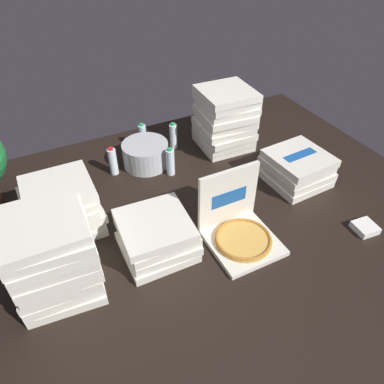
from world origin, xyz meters
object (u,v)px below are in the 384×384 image
water_bottle_1 (113,161)px  napkin_pile (365,228)px  ice_bucket (146,154)px  pizza_stack_right_far (157,235)px  pizza_stack_left_near (62,208)px  water_bottle_2 (143,137)px  pizza_stack_center_far (225,119)px  pizza_stack_right_near (53,256)px  water_bottle_3 (173,136)px  water_bottle_0 (170,162)px  open_pizza_box (239,228)px  pizza_stack_left_mid (297,168)px

water_bottle_1 → napkin_pile: bearing=-46.6°
ice_bucket → pizza_stack_right_far: bearing=-107.0°
pizza_stack_left_near → water_bottle_1: pizza_stack_left_near is taller
ice_bucket → napkin_pile: (0.90, -1.21, -0.07)m
pizza_stack_right_far → water_bottle_2: 1.04m
napkin_pile → pizza_stack_center_far: bearing=103.0°
napkin_pile → water_bottle_1: bearing=133.4°
pizza_stack_right_near → water_bottle_1: size_ratio=2.18×
pizza_stack_right_far → napkin_pile: pizza_stack_right_far is taller
pizza_stack_right_near → water_bottle_2: size_ratio=2.18×
water_bottle_3 → water_bottle_1: bearing=-167.3°
water_bottle_0 → water_bottle_1: 0.40m
open_pizza_box → pizza_stack_left_mid: bearing=23.7°
pizza_stack_center_far → water_bottle_3: pizza_stack_center_far is taller
open_pizza_box → water_bottle_0: bearing=96.9°
pizza_stack_center_far → pizza_stack_left_mid: (0.21, -0.60, -0.13)m
pizza_stack_right_far → water_bottle_2: (0.30, 1.00, -0.00)m
pizza_stack_right_near → napkin_pile: bearing=-13.6°
pizza_stack_right_near → water_bottle_1: 0.97m
ice_bucket → water_bottle_2: size_ratio=1.56×
pizza_stack_right_far → napkin_pile: (1.14, -0.42, -0.08)m
open_pizza_box → pizza_stack_center_far: bearing=64.2°
pizza_stack_right_near → pizza_stack_right_far: bearing=2.2°
ice_bucket → water_bottle_1: water_bottle_1 is taller
water_bottle_0 → water_bottle_2: (-0.05, 0.40, 0.00)m
pizza_stack_right_far → water_bottle_1: water_bottle_1 is taller
pizza_stack_left_mid → water_bottle_0: water_bottle_0 is taller
water_bottle_2 → pizza_stack_right_far: bearing=-106.7°
water_bottle_2 → napkin_pile: (0.84, -1.42, -0.08)m
open_pizza_box → pizza_stack_left_mid: 0.70m
water_bottle_2 → ice_bucket: bearing=-105.7°
pizza_stack_center_far → water_bottle_2: size_ratio=2.18×
pizza_stack_center_far → pizza_stack_left_mid: size_ratio=1.14×
water_bottle_0 → water_bottle_2: 0.40m
pizza_stack_right_near → pizza_stack_left_mid: size_ratio=1.14×
open_pizza_box → pizza_stack_center_far: size_ratio=0.87×
pizza_stack_center_far → pizza_stack_right_near: size_ratio=1.00×
open_pizza_box → water_bottle_2: 1.14m
water_bottle_0 → napkin_pile: water_bottle_0 is taller
pizza_stack_right_near → pizza_stack_right_far: 0.53m
pizza_stack_right_near → water_bottle_3: (1.03, 0.92, -0.13)m
pizza_stack_right_near → ice_bucket: bearing=46.7°
pizza_stack_right_near → water_bottle_1: (0.52, 0.81, -0.13)m
pizza_stack_right_near → ice_bucket: 1.12m
ice_bucket → water_bottle_2: (0.06, 0.21, 0.01)m
pizza_stack_center_far → pizza_stack_right_near: 1.59m
open_pizza_box → pizza_stack_center_far: pizza_stack_center_far is taller
water_bottle_3 → napkin_pile: size_ratio=1.70×
water_bottle_1 → water_bottle_3: bearing=12.7°
pizza_stack_right_near → ice_bucket: (0.76, 0.81, -0.14)m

